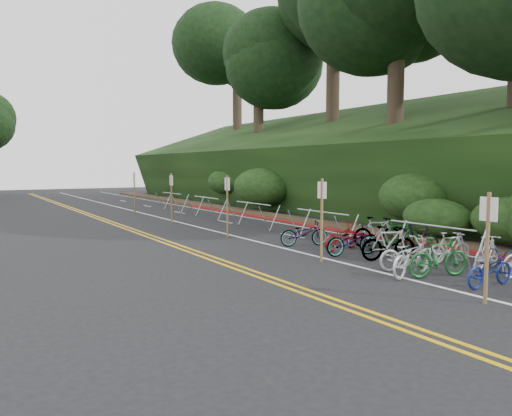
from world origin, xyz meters
The scene contains 10 objects.
ground centered at (0.00, 0.00, 0.00)m, with size 120.00×120.00×0.00m, color black.
road_markings centered at (0.63, 10.10, 0.00)m, with size 7.47×80.00×0.01m.
red_curb centered at (5.70, 12.00, 0.05)m, with size 0.25×28.00×0.10m, color maroon.
embankment centered at (12.96, 19.04, 2.57)m, with size 14.30×48.14×9.11m.
tree_cluster centered at (9.76, 22.03, 12.00)m, with size 32.93×54.45×19.26m.
bike_racks_rest centered at (3.00, 13.00, 0.85)m, with size 1.14×23.00×1.17m.
signpost_near centered at (0.63, -0.40, 1.34)m, with size 0.08×0.40×2.33m.
signposts_rest centered at (0.60, 14.00, 1.43)m, with size 0.08×18.40×2.50m.
bike_front centered at (1.34, 2.22, 0.50)m, with size 1.90×0.66×1.00m, color beige.
bike_valet centered at (2.89, 2.16, 0.49)m, with size 3.28×12.49×1.08m.
Camera 1 is at (-8.76, -6.64, 2.86)m, focal length 35.00 mm.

